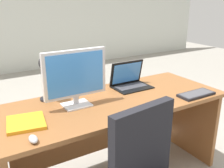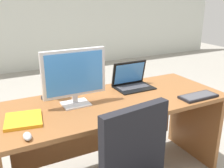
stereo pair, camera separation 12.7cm
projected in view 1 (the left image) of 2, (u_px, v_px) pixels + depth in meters
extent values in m
plane|color=gray|center=(56.00, 115.00, 3.48)|extent=(12.00, 12.00, 0.00)
cube|color=silver|center=(8.00, 3.00, 5.03)|extent=(10.00, 0.10, 2.80)
cube|color=brown|center=(114.00, 102.00, 2.02)|extent=(1.80, 0.73, 0.03)
cube|color=brown|center=(189.00, 119.00, 2.58)|extent=(0.04, 0.64, 0.72)
cube|color=brown|center=(99.00, 126.00, 2.36)|extent=(1.59, 0.02, 0.50)
cube|color=silver|center=(77.00, 105.00, 1.91)|extent=(0.20, 0.16, 0.01)
cube|color=silver|center=(76.00, 100.00, 1.91)|extent=(0.04, 0.02, 0.07)
cube|color=silver|center=(75.00, 74.00, 1.83)|extent=(0.47, 0.04, 0.34)
cube|color=#3F8CEA|center=(76.00, 74.00, 1.82)|extent=(0.43, 0.00, 0.30)
cube|color=black|center=(132.00, 87.00, 2.28)|extent=(0.33, 0.23, 0.01)
cube|color=#38383D|center=(131.00, 86.00, 2.29)|extent=(0.28, 0.13, 0.00)
cube|color=black|center=(126.00, 73.00, 2.32)|extent=(0.33, 0.06, 0.22)
cube|color=#3F8CEA|center=(127.00, 73.00, 2.31)|extent=(0.29, 0.04, 0.18)
cube|color=black|center=(196.00, 94.00, 2.10)|extent=(0.32, 0.13, 0.02)
cube|color=#47474C|center=(196.00, 93.00, 2.10)|extent=(0.29, 0.11, 0.00)
ellipsoid|color=#B7BABF|center=(33.00, 139.00, 1.43)|extent=(0.05, 0.08, 0.04)
cylinder|color=black|center=(48.00, 99.00, 2.02)|extent=(0.12, 0.12, 0.01)
cylinder|color=black|center=(46.00, 83.00, 1.98)|extent=(0.02, 0.02, 0.25)
sphere|color=black|center=(46.00, 63.00, 1.90)|extent=(0.11, 0.11, 0.11)
cube|color=orange|center=(26.00, 122.00, 1.63)|extent=(0.27, 0.28, 0.02)
cube|color=black|center=(142.00, 146.00, 1.45)|extent=(0.44, 0.11, 0.49)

